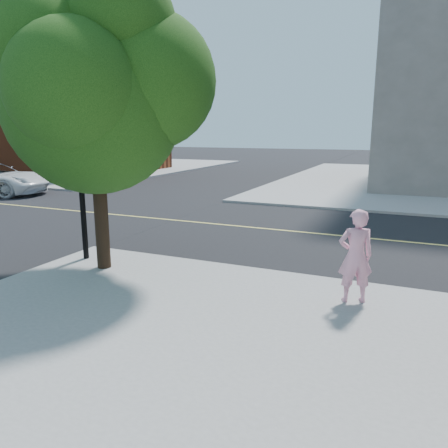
% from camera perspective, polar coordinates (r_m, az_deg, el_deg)
% --- Properties ---
extents(ground, '(140.00, 140.00, 0.00)m').
position_cam_1_polar(ground, '(12.07, -13.22, -3.94)').
color(ground, black).
rests_on(ground, ground).
extents(road_ew, '(140.00, 9.00, 0.01)m').
position_cam_1_polar(road_ew, '(15.78, -3.47, 0.20)').
color(road_ew, black).
rests_on(road_ew, ground).
extents(sidewalk_nw, '(26.00, 25.00, 0.12)m').
position_cam_1_polar(sidewalk_nw, '(43.10, -20.88, 7.18)').
color(sidewalk_nw, '#969696').
rests_on(sidewalk_nw, ground).
extents(church, '(15.20, 12.00, 14.40)m').
position_cam_1_polar(church, '(38.57, -22.15, 17.20)').
color(church, brown).
rests_on(church, sidewalk_nw).
extents(man_on_phone, '(0.77, 0.65, 1.79)m').
position_cam_1_polar(man_on_phone, '(8.40, 17.05, -4.09)').
color(man_on_phone, '#F2A0BE').
rests_on(man_on_phone, sidewalk_se).
extents(street_tree, '(4.88, 4.43, 6.47)m').
position_cam_1_polar(street_tree, '(10.19, -16.45, 17.40)').
color(street_tree, black).
rests_on(street_tree, sidewalk_se).
extents(signal_pole, '(4.24, 0.48, 4.79)m').
position_cam_1_polar(signal_pole, '(12.81, -27.14, 14.25)').
color(signal_pole, black).
rests_on(signal_pole, sidewalk_se).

